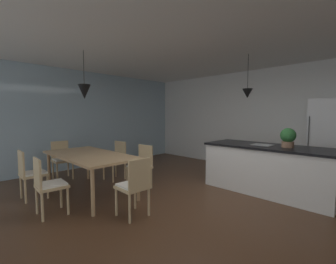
{
  "coord_description": "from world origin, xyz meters",
  "views": [
    {
      "loc": [
        2.08,
        -2.82,
        1.49
      ],
      "look_at": [
        -0.78,
        0.07,
        1.17
      ],
      "focal_mm": 23.95,
      "sensor_mm": 36.0,
      "label": 1
    }
  ],
  "objects_px": {
    "chair_far_right": "(141,165)",
    "refrigerator": "(330,143)",
    "potted_plant_on_island": "(288,137)",
    "chair_kitchen_end": "(134,185)",
    "dining_table": "(89,157)",
    "chair_near_right": "(48,184)",
    "kitchen_island": "(268,168)",
    "chair_window_end": "(62,158)",
    "chair_far_left": "(116,159)",
    "chair_near_left": "(30,173)"
  },
  "relations": [
    {
      "from": "potted_plant_on_island",
      "to": "chair_far_right",
      "type": "bearing_deg",
      "value": -144.74
    },
    {
      "from": "dining_table",
      "to": "chair_window_end",
      "type": "xyz_separation_m",
      "value": [
        -1.4,
        0.0,
        -0.22
      ]
    },
    {
      "from": "potted_plant_on_island",
      "to": "chair_kitchen_end",
      "type": "bearing_deg",
      "value": -117.95
    },
    {
      "from": "chair_far_right",
      "to": "potted_plant_on_island",
      "type": "relative_size",
      "value": 2.48
    },
    {
      "from": "chair_far_right",
      "to": "refrigerator",
      "type": "height_order",
      "value": "refrigerator"
    },
    {
      "from": "chair_far_left",
      "to": "refrigerator",
      "type": "distance_m",
      "value": 4.63
    },
    {
      "from": "chair_window_end",
      "to": "chair_far_right",
      "type": "height_order",
      "value": "same"
    },
    {
      "from": "chair_near_right",
      "to": "chair_far_right",
      "type": "distance_m",
      "value": 1.74
    },
    {
      "from": "refrigerator",
      "to": "chair_far_right",
      "type": "bearing_deg",
      "value": -132.63
    },
    {
      "from": "chair_kitchen_end",
      "to": "kitchen_island",
      "type": "bearing_deg",
      "value": 68.51
    },
    {
      "from": "potted_plant_on_island",
      "to": "kitchen_island",
      "type": "bearing_deg",
      "value": -180.0
    },
    {
      "from": "chair_far_left",
      "to": "chair_kitchen_end",
      "type": "relative_size",
      "value": 1.0
    },
    {
      "from": "chair_near_right",
      "to": "chair_window_end",
      "type": "distance_m",
      "value": 2.05
    },
    {
      "from": "kitchen_island",
      "to": "potted_plant_on_island",
      "type": "bearing_deg",
      "value": 0.0
    },
    {
      "from": "chair_far_left",
      "to": "chair_near_left",
      "type": "distance_m",
      "value": 1.74
    },
    {
      "from": "dining_table",
      "to": "chair_kitchen_end",
      "type": "xyz_separation_m",
      "value": [
        1.4,
        -0.0,
        -0.22
      ]
    },
    {
      "from": "dining_table",
      "to": "chair_far_right",
      "type": "relative_size",
      "value": 2.36
    },
    {
      "from": "chair_near_left",
      "to": "potted_plant_on_island",
      "type": "relative_size",
      "value": 2.48
    },
    {
      "from": "kitchen_island",
      "to": "dining_table",
      "type": "bearing_deg",
      "value": -133.92
    },
    {
      "from": "chair_far_left",
      "to": "chair_far_right",
      "type": "bearing_deg",
      "value": 0.0
    },
    {
      "from": "chair_kitchen_end",
      "to": "chair_far_right",
      "type": "bearing_deg",
      "value": 137.24
    },
    {
      "from": "dining_table",
      "to": "chair_far_left",
      "type": "xyz_separation_m",
      "value": [
        -0.47,
        0.87,
        -0.22
      ]
    },
    {
      "from": "chair_near_right",
      "to": "chair_far_right",
      "type": "height_order",
      "value": "same"
    },
    {
      "from": "chair_far_left",
      "to": "chair_far_right",
      "type": "height_order",
      "value": "same"
    },
    {
      "from": "dining_table",
      "to": "chair_far_right",
      "type": "xyz_separation_m",
      "value": [
        0.46,
        0.87,
        -0.22
      ]
    },
    {
      "from": "chair_near_left",
      "to": "refrigerator",
      "type": "relative_size",
      "value": 0.48
    },
    {
      "from": "dining_table",
      "to": "potted_plant_on_island",
      "type": "xyz_separation_m",
      "value": [
        2.7,
        2.45,
        0.4
      ]
    },
    {
      "from": "chair_window_end",
      "to": "chair_far_right",
      "type": "xyz_separation_m",
      "value": [
        1.85,
        0.86,
        0.0
      ]
    },
    {
      "from": "chair_far_left",
      "to": "potted_plant_on_island",
      "type": "height_order",
      "value": "potted_plant_on_island"
    },
    {
      "from": "chair_window_end",
      "to": "chair_far_right",
      "type": "distance_m",
      "value": 2.04
    },
    {
      "from": "chair_window_end",
      "to": "refrigerator",
      "type": "bearing_deg",
      "value": 39.77
    },
    {
      "from": "chair_far_right",
      "to": "chair_near_left",
      "type": "bearing_deg",
      "value": -117.91
    },
    {
      "from": "dining_table",
      "to": "kitchen_island",
      "type": "bearing_deg",
      "value": 46.08
    },
    {
      "from": "chair_far_left",
      "to": "chair_near_left",
      "type": "relative_size",
      "value": 1.0
    },
    {
      "from": "dining_table",
      "to": "chair_far_left",
      "type": "height_order",
      "value": "chair_far_left"
    },
    {
      "from": "chair_far_left",
      "to": "chair_near_left",
      "type": "bearing_deg",
      "value": -89.87
    },
    {
      "from": "chair_near_left",
      "to": "refrigerator",
      "type": "height_order",
      "value": "refrigerator"
    },
    {
      "from": "dining_table",
      "to": "chair_near_right",
      "type": "distance_m",
      "value": 1.0
    },
    {
      "from": "refrigerator",
      "to": "chair_kitchen_end",
      "type": "bearing_deg",
      "value": -114.65
    },
    {
      "from": "kitchen_island",
      "to": "refrigerator",
      "type": "xyz_separation_m",
      "value": [
        0.76,
        1.31,
        0.45
      ]
    },
    {
      "from": "chair_far_left",
      "to": "chair_window_end",
      "type": "distance_m",
      "value": 1.27
    },
    {
      "from": "dining_table",
      "to": "kitchen_island",
      "type": "relative_size",
      "value": 0.89
    },
    {
      "from": "chair_kitchen_end",
      "to": "kitchen_island",
      "type": "height_order",
      "value": "kitchen_island"
    },
    {
      "from": "kitchen_island",
      "to": "potted_plant_on_island",
      "type": "height_order",
      "value": "potted_plant_on_island"
    },
    {
      "from": "chair_near_right",
      "to": "chair_far_left",
      "type": "bearing_deg",
      "value": 118.05
    },
    {
      "from": "potted_plant_on_island",
      "to": "chair_far_left",
      "type": "bearing_deg",
      "value": -153.4
    },
    {
      "from": "chair_window_end",
      "to": "chair_kitchen_end",
      "type": "xyz_separation_m",
      "value": [
        2.79,
        -0.0,
        0.0
      ]
    },
    {
      "from": "kitchen_island",
      "to": "potted_plant_on_island",
      "type": "distance_m",
      "value": 0.71
    },
    {
      "from": "chair_far_left",
      "to": "kitchen_island",
      "type": "distance_m",
      "value": 3.24
    },
    {
      "from": "chair_far_left",
      "to": "potted_plant_on_island",
      "type": "xyz_separation_m",
      "value": [
        3.16,
        1.58,
        0.61
      ]
    }
  ]
}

